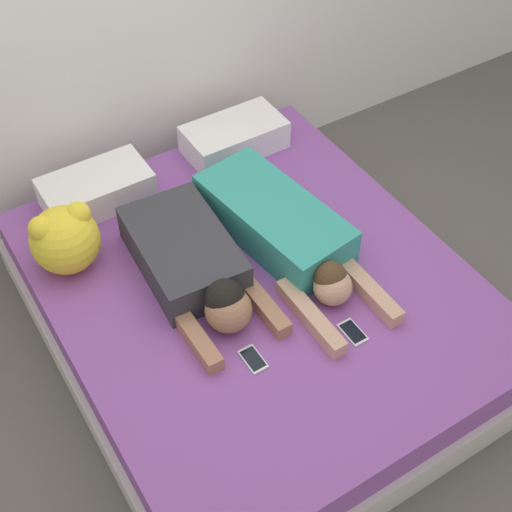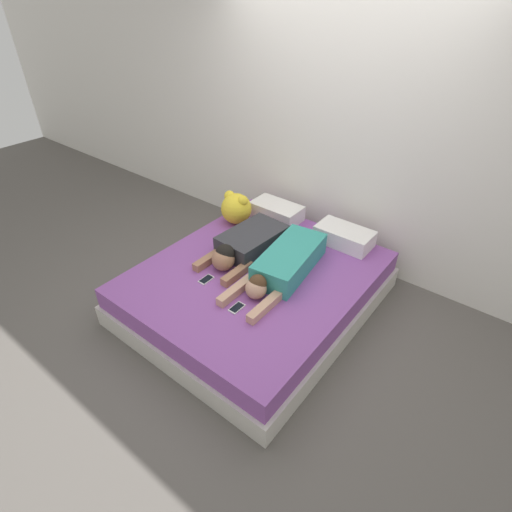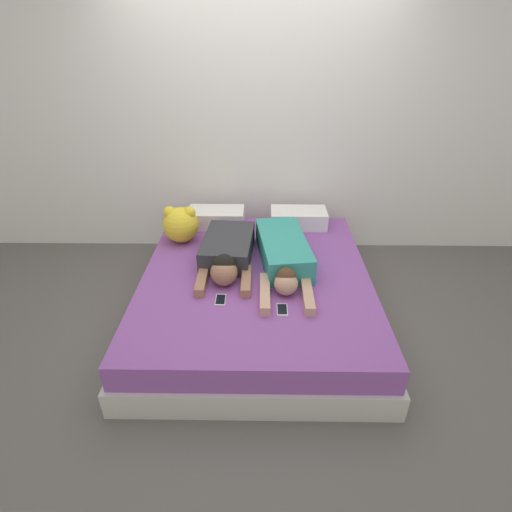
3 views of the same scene
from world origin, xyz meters
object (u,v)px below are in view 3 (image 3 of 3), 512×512
Objects in this scene: person_right at (284,255)px; bed at (256,293)px; pillow_head_left at (216,218)px; plush_toy at (181,224)px; cell_phone_right at (282,310)px; cell_phone_left at (221,300)px; person_left at (227,253)px; pillow_head_right at (298,218)px.

bed is at bearing -153.65° from person_right.
plush_toy is (-0.27, -0.32, 0.09)m from pillow_head_left.
bed is 4.00× the size of pillow_head_left.
cell_phone_right reaches higher than bed.
pillow_head_left is at bearing 97.03° from cell_phone_left.
plush_toy is (-0.43, 0.39, 0.07)m from person_left.
bed is 0.97m from pillow_head_right.
bed is 0.97m from pillow_head_left.
pillow_head_left is 0.73m from person_left.
person_left is (-0.63, -0.71, 0.01)m from pillow_head_right.
person_right is 8.71× the size of cell_phone_right.
cell_phone_right is (0.18, -0.47, 0.20)m from bed.
cell_phone_right is (-0.21, -1.32, -0.07)m from pillow_head_right.
person_right is 3.52× the size of plush_toy.
plush_toy reaches higher than cell_phone_left.
cell_phone_left is at bearing -134.11° from person_right.
person_right is at bearing 26.35° from bed.
bed is 0.48m from cell_phone_left.
person_right reaches higher than pillow_head_right.
bed is 0.40m from person_left.
pillow_head_left is at bearing 129.48° from person_right.
cell_phone_right is at bearing -66.38° from pillow_head_left.
pillow_head_right is 3.98× the size of cell_phone_right.
pillow_head_left reaches higher than bed.
bed is 0.38m from person_right.
bed is 15.92× the size of cell_phone_left.
pillow_head_left is at bearing 180.00° from pillow_head_right.
cell_phone_left is at bearing -117.66° from pillow_head_right.
plush_toy is at bearing 138.29° from person_left.
cell_phone_left is (-0.24, -0.37, 0.20)m from bed.
plush_toy reaches higher than bed.
person_left is 0.74m from cell_phone_right.
plush_toy reaches higher than cell_phone_right.
pillow_head_left is 1.00× the size of pillow_head_right.
pillow_head_right is 1.11m from plush_toy.
person_right reaches higher than pillow_head_left.
pillow_head_right is at bearing 16.88° from plush_toy.
bed is at bearing -38.17° from plush_toy.
cell_phone_left is 1.00m from plush_toy.
person_right is at bearing 45.89° from cell_phone_left.
cell_phone_left is (-0.64, -1.21, -0.07)m from pillow_head_right.
bed is at bearing 111.27° from cell_phone_right.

